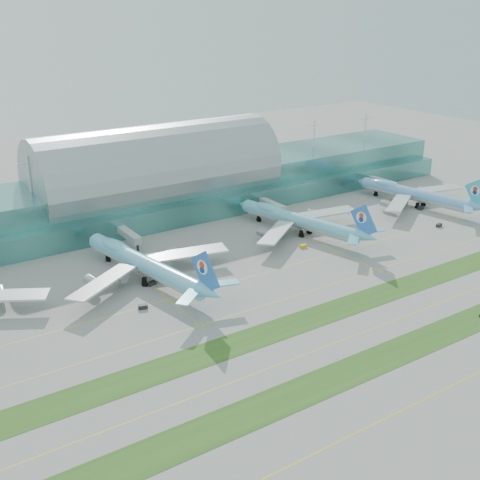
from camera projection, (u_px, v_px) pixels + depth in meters
ground at (331, 315)px, 199.45m from camera, size 700.00×700.00×0.00m
terminal at (157, 185)px, 294.53m from camera, size 340.00×69.10×36.00m
grass_strip_near at (394, 353)px, 177.65m from camera, size 420.00×12.00×0.08m
grass_strip_far at (327, 313)px, 200.99m from camera, size 420.00×12.00×0.08m
taxiline_a at (450, 387)px, 162.09m from camera, size 420.00×0.35×0.01m
taxiline_b at (361, 333)px, 188.55m from camera, size 420.00×0.35×0.01m
taxiline_c at (297, 295)px, 213.46m from camera, size 420.00×0.35×0.01m
taxiline_d at (261, 274)px, 230.58m from camera, size 420.00×0.35×0.01m
airliner_b at (143, 263)px, 223.24m from camera, size 69.18×79.48×22.00m
airliner_c at (298, 219)px, 269.73m from camera, size 64.97×74.97×20.90m
airliner_d at (414, 194)px, 307.55m from camera, size 64.38×73.89×20.43m
gse_c at (143, 307)px, 203.66m from camera, size 3.53×2.55×1.45m
gse_d at (152, 283)px, 220.94m from camera, size 3.67×2.44×1.33m
gse_e at (303, 246)px, 255.35m from camera, size 3.02×1.77×1.27m
gse_f at (359, 232)px, 270.82m from camera, size 3.58×2.06×1.57m
gse_g at (439, 225)px, 279.52m from camera, size 3.52×2.23×1.45m
gse_h at (421, 208)px, 303.30m from camera, size 4.05×3.26×1.59m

